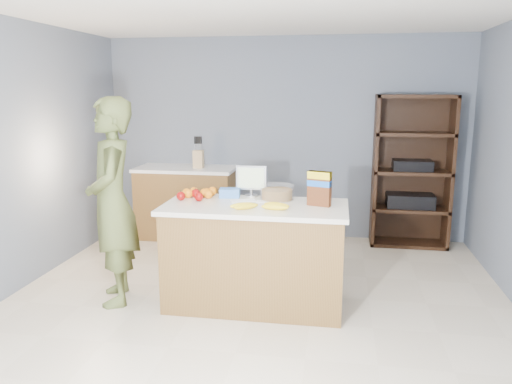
% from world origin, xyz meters
% --- Properties ---
extents(floor, '(4.50, 5.00, 0.02)m').
position_xyz_m(floor, '(0.00, 0.00, 0.00)').
color(floor, beige).
rests_on(floor, ground).
extents(walls, '(4.52, 5.02, 2.51)m').
position_xyz_m(walls, '(0.00, 0.00, 1.65)').
color(walls, slate).
rests_on(walls, ground).
extents(counter_peninsula, '(1.56, 0.76, 0.90)m').
position_xyz_m(counter_peninsula, '(0.00, 0.30, 0.42)').
color(counter_peninsula, brown).
rests_on(counter_peninsula, ground).
extents(back_cabinet, '(1.24, 0.62, 0.90)m').
position_xyz_m(back_cabinet, '(-1.20, 2.20, 0.45)').
color(back_cabinet, brown).
rests_on(back_cabinet, ground).
extents(shelving_unit, '(0.90, 0.40, 1.80)m').
position_xyz_m(shelving_unit, '(1.55, 2.35, 0.86)').
color(shelving_unit, black).
rests_on(shelving_unit, ground).
extents(person, '(0.66, 0.78, 1.80)m').
position_xyz_m(person, '(-1.24, 0.19, 0.90)').
color(person, '#505B2D').
rests_on(person, ground).
extents(knife_block, '(0.12, 0.10, 0.31)m').
position_xyz_m(knife_block, '(-1.03, 2.17, 1.02)').
color(knife_block, tan).
rests_on(knife_block, back_cabinet).
extents(envelopes, '(0.47, 0.18, 0.00)m').
position_xyz_m(envelopes, '(-0.01, 0.43, 0.90)').
color(envelopes, white).
rests_on(envelopes, counter_peninsula).
extents(bananas, '(0.50, 0.23, 0.05)m').
position_xyz_m(bananas, '(0.07, 0.16, 0.92)').
color(bananas, yellow).
rests_on(bananas, counter_peninsula).
extents(apples, '(0.24, 0.22, 0.08)m').
position_xyz_m(apples, '(-0.58, 0.40, 0.94)').
color(apples, maroon).
rests_on(apples, counter_peninsula).
extents(oranges, '(0.29, 0.23, 0.08)m').
position_xyz_m(oranges, '(-0.54, 0.53, 0.94)').
color(oranges, orange).
rests_on(oranges, counter_peninsula).
extents(blue_carton, '(0.19, 0.14, 0.08)m').
position_xyz_m(blue_carton, '(-0.28, 0.56, 0.94)').
color(blue_carton, blue).
rests_on(blue_carton, counter_peninsula).
extents(salad_bowl, '(0.30, 0.30, 0.13)m').
position_xyz_m(salad_bowl, '(0.16, 0.54, 0.96)').
color(salad_bowl, '#267219').
rests_on(salad_bowl, counter_peninsula).
extents(tv, '(0.28, 0.12, 0.28)m').
position_xyz_m(tv, '(-0.09, 0.64, 1.06)').
color(tv, silver).
rests_on(tv, counter_peninsula).
extents(cereal_box, '(0.21, 0.13, 0.29)m').
position_xyz_m(cereal_box, '(0.54, 0.35, 1.07)').
color(cereal_box, '#592B14').
rests_on(cereal_box, counter_peninsula).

